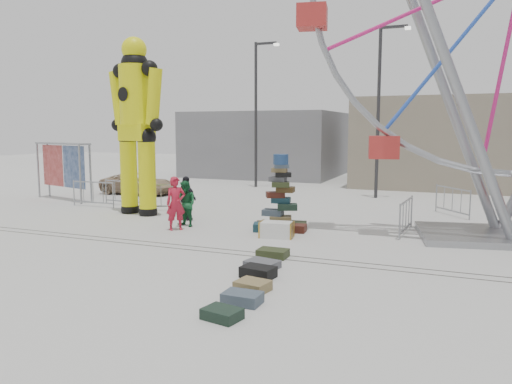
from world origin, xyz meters
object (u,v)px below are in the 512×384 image
at_px(pedestrian_green, 186,204).
at_px(barricade_dummy_c, 149,197).
at_px(steamer_trunk, 277,230).
at_px(pedestrian_red, 176,203).
at_px(lamp_post_right, 381,103).
at_px(suitcase_tower, 280,209).
at_px(banner_scaffold, 63,157).
at_px(barricade_wheel_back, 452,201).
at_px(barricade_wheel_front, 406,217).
at_px(pedestrian_black, 186,198).
at_px(lamp_post_left, 257,107).
at_px(barricade_dummy_a, 93,194).
at_px(crash_test_dummy, 136,120).
at_px(parked_suv, 138,183).
at_px(barricade_dummy_b, 124,193).

bearing_deg(pedestrian_green, barricade_dummy_c, 159.71).
distance_m(steamer_trunk, pedestrian_red, 3.50).
xyz_separation_m(lamp_post_right, suitcase_tower, (-1.84, -8.96, -3.79)).
xyz_separation_m(banner_scaffold, barricade_wheel_back, (16.79, 2.22, -1.44)).
bearing_deg(banner_scaffold, pedestrian_red, -9.92).
xyz_separation_m(barricade_wheel_front, pedestrian_black, (-7.60, -0.50, 0.25)).
distance_m(lamp_post_left, barricade_wheel_back, 12.53).
relative_size(suitcase_tower, pedestrian_black, 1.56).
bearing_deg(barricade_wheel_back, barricade_dummy_a, -113.96).
relative_size(crash_test_dummy, pedestrian_black, 4.32).
relative_size(steamer_trunk, barricade_dummy_c, 0.51).
bearing_deg(banner_scaffold, pedestrian_black, -1.20).
bearing_deg(parked_suv, lamp_post_left, -42.11).
bearing_deg(barricade_dummy_b, barricade_wheel_front, -3.97).
bearing_deg(barricade_wheel_front, pedestrian_black, 98.79).
bearing_deg(barricade_dummy_b, lamp_post_right, 36.82).
xyz_separation_m(barricade_dummy_a, barricade_wheel_front, (12.85, -0.79, 0.00)).
bearing_deg(banner_scaffold, crash_test_dummy, -3.78).
height_order(lamp_post_right, barricade_dummy_a, lamp_post_right).
xyz_separation_m(crash_test_dummy, barricade_wheel_front, (9.97, 0.05, -3.09)).
bearing_deg(pedestrian_red, barricade_dummy_b, 99.53).
relative_size(barricade_wheel_back, pedestrian_black, 1.25).
bearing_deg(lamp_post_left, pedestrian_red, -80.79).
relative_size(lamp_post_left, pedestrian_red, 4.56).
height_order(lamp_post_right, parked_suv, lamp_post_right).
distance_m(banner_scaffold, barricade_wheel_back, 17.00).
relative_size(suitcase_tower, barricade_wheel_front, 1.24).
height_order(barricade_wheel_front, pedestrian_red, pedestrian_red).
height_order(pedestrian_red, pedestrian_black, pedestrian_red).
distance_m(barricade_dummy_a, parked_suv, 4.24).
xyz_separation_m(barricade_wheel_front, pedestrian_green, (-7.03, -1.53, 0.23)).
xyz_separation_m(suitcase_tower, barricade_dummy_a, (-8.99, 1.73, -0.15)).
relative_size(barricade_dummy_a, parked_suv, 0.52).
distance_m(barricade_dummy_b, pedestrian_green, 5.72).
bearing_deg(parked_suv, barricade_wheel_front, -110.53).
distance_m(lamp_post_right, pedestrian_black, 10.83).
bearing_deg(lamp_post_right, crash_test_dummy, -134.62).
relative_size(crash_test_dummy, barricade_wheel_front, 3.45).
relative_size(barricade_dummy_a, barricade_wheel_back, 1.00).
relative_size(barricade_dummy_a, pedestrian_red, 1.14).
relative_size(lamp_post_left, pedestrian_green, 5.15).
distance_m(barricade_dummy_a, barricade_wheel_back, 14.57).
height_order(suitcase_tower, barricade_dummy_c, suitcase_tower).
height_order(steamer_trunk, barricade_wheel_front, barricade_wheel_front).
bearing_deg(crash_test_dummy, suitcase_tower, 4.48).
bearing_deg(parked_suv, pedestrian_red, -138.07).
bearing_deg(barricade_dummy_b, banner_scaffold, 177.82).
distance_m(banner_scaffold, pedestrian_red, 9.42).
height_order(lamp_post_left, pedestrian_green, lamp_post_left).
bearing_deg(lamp_post_right, barricade_wheel_front, -75.88).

